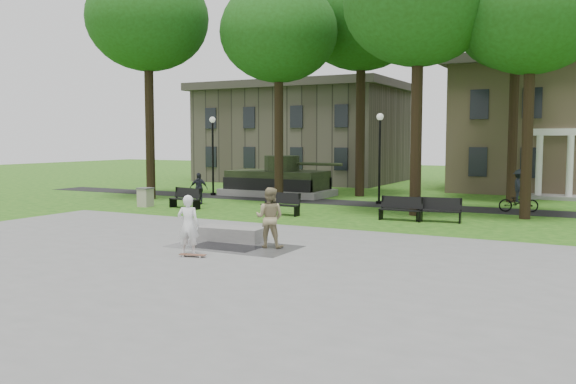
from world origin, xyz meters
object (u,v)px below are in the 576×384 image
object	(u,v)px
cyclist	(519,195)
trash_bin	(145,197)
concrete_block	(232,234)
friend_watching	(270,218)
park_bench_0	(186,198)
skateboarder	(188,225)

from	to	relation	value
cyclist	trash_bin	xyz separation A→B (m)	(-16.94, -6.34, -0.33)
concrete_block	trash_bin	size ratio (longest dim) A/B	2.29
cyclist	friend_watching	bearing A→B (deg)	139.98
trash_bin	park_bench_0	bearing A→B (deg)	9.73
park_bench_0	trash_bin	xyz separation A→B (m)	(-2.23, -0.38, -0.04)
trash_bin	concrete_block	bearing A→B (deg)	-35.18
friend_watching	cyclist	world-z (taller)	cyclist
skateboarder	trash_bin	distance (m)	13.65
friend_watching	trash_bin	xyz separation A→B (m)	(-11.28, 7.28, -0.48)
cyclist	trash_bin	distance (m)	18.09
skateboarder	cyclist	xyz separation A→B (m)	(7.13, 15.83, -0.09)
friend_watching	park_bench_0	world-z (taller)	friend_watching
friend_watching	cyclist	xyz separation A→B (m)	(5.66, 13.63, -0.15)
skateboarder	friend_watching	distance (m)	2.65
friend_watching	park_bench_0	xyz separation A→B (m)	(-9.05, 7.66, -0.44)
concrete_block	trash_bin	xyz separation A→B (m)	(-9.49, 6.69, 0.24)
cyclist	park_bench_0	distance (m)	15.88
cyclist	trash_bin	bearing A→B (deg)	93.07
concrete_block	trash_bin	world-z (taller)	trash_bin
concrete_block	friend_watching	size ratio (longest dim) A/B	1.16
concrete_block	skateboarder	size ratio (longest dim) A/B	1.24
concrete_block	cyclist	size ratio (longest dim) A/B	1.10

